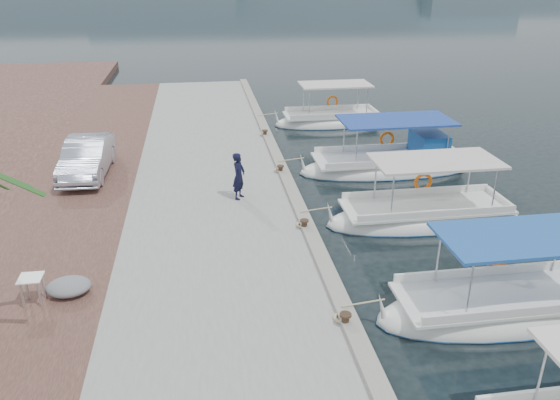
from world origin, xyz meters
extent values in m
plane|color=black|center=(0.00, 0.00, 0.00)|extent=(400.00, 400.00, 0.00)
cube|color=gray|center=(-3.00, 5.00, 0.25)|extent=(6.00, 40.00, 0.50)
cube|color=gray|center=(-0.22, 5.00, 0.56)|extent=(0.44, 40.00, 0.12)
cube|color=#4D2F29|center=(-8.00, 5.00, 0.25)|extent=(4.00, 40.00, 0.50)
ellipsoid|color=white|center=(3.92, -2.96, 0.05)|extent=(6.65, 2.27, 1.30)
ellipsoid|color=#164F9B|center=(3.92, -2.96, 0.03)|extent=(6.68, 2.32, 0.22)
cube|color=white|center=(3.92, -2.96, 0.55)|extent=(5.45, 1.95, 0.08)
cube|color=#2154A7|center=(4.09, -2.96, 2.19)|extent=(3.99, 2.09, 0.08)
cylinder|color=silver|center=(2.43, -3.81, 1.35)|extent=(0.05, 0.05, 1.60)
torus|color=orange|center=(4.22, -1.88, 1.00)|extent=(0.68, 0.12, 0.68)
ellipsoid|color=white|center=(4.07, 2.49, 0.05)|extent=(6.93, 2.31, 1.30)
ellipsoid|color=#164F9B|center=(4.07, 2.49, 0.03)|extent=(6.97, 2.35, 0.22)
cube|color=white|center=(4.07, 2.49, 0.55)|extent=(5.69, 1.98, 0.08)
cube|color=beige|center=(4.24, 2.49, 2.19)|extent=(4.16, 2.12, 0.08)
cylinder|color=silver|center=(2.51, 1.63, 1.35)|extent=(0.05, 0.05, 1.60)
torus|color=orange|center=(4.37, 3.59, 1.00)|extent=(0.68, 0.12, 0.68)
ellipsoid|color=white|center=(4.46, 7.50, 0.05)|extent=(7.72, 2.58, 1.30)
ellipsoid|color=#164F9B|center=(4.46, 7.50, 0.03)|extent=(7.76, 2.63, 0.22)
cube|color=white|center=(4.46, 7.50, 0.55)|extent=(6.33, 2.22, 0.08)
cube|color=#1E3D99|center=(4.65, 7.50, 2.19)|extent=(4.63, 2.37, 0.08)
cylinder|color=silver|center=(2.72, 6.53, 1.35)|extent=(0.05, 0.05, 1.60)
torus|color=orange|center=(4.76, 8.73, 1.00)|extent=(0.68, 0.12, 0.68)
cube|color=#164F9B|center=(6.20, 7.50, 1.10)|extent=(1.20, 1.80, 1.00)
ellipsoid|color=white|center=(3.72, 14.88, 0.05)|extent=(6.24, 2.22, 1.30)
ellipsoid|color=#164F9B|center=(3.72, 14.88, 0.03)|extent=(6.28, 2.27, 0.22)
cube|color=white|center=(3.72, 14.88, 0.55)|extent=(5.12, 1.91, 0.08)
cube|color=silver|center=(3.88, 14.88, 2.19)|extent=(3.75, 2.04, 0.08)
cylinder|color=silver|center=(2.32, 14.04, 1.35)|extent=(0.05, 0.05, 1.60)
torus|color=orange|center=(4.02, 15.93, 1.00)|extent=(0.68, 0.12, 0.68)
cylinder|color=black|center=(-0.35, -3.50, 0.65)|extent=(0.18, 0.18, 0.30)
cylinder|color=black|center=(-0.35, -3.50, 0.80)|extent=(0.28, 0.28, 0.05)
cylinder|color=black|center=(-0.35, 1.50, 0.65)|extent=(0.18, 0.18, 0.30)
cylinder|color=black|center=(-0.35, 1.50, 0.80)|extent=(0.28, 0.28, 0.05)
cylinder|color=black|center=(-0.35, 6.50, 0.65)|extent=(0.18, 0.18, 0.30)
cylinder|color=black|center=(-0.35, 6.50, 0.80)|extent=(0.28, 0.28, 0.05)
cylinder|color=black|center=(-0.35, 11.50, 0.65)|extent=(0.18, 0.18, 0.30)
cylinder|color=black|center=(-0.35, 11.50, 0.80)|extent=(0.28, 0.28, 0.05)
imported|color=black|center=(-2.17, 4.28, 1.34)|extent=(0.64, 0.73, 1.68)
imported|color=#AFB6C8|center=(-7.84, 7.50, 1.22)|extent=(1.67, 4.44, 1.45)
ellipsoid|color=slate|center=(-6.92, -1.16, 0.70)|extent=(1.10, 0.90, 0.40)
cylinder|color=silver|center=(-7.87, -1.67, 0.85)|extent=(0.06, 0.06, 0.70)
cylinder|color=silver|center=(-7.47, -1.67, 0.85)|extent=(0.06, 0.06, 0.70)
cylinder|color=silver|center=(-7.87, -1.27, 0.85)|extent=(0.06, 0.06, 0.70)
cylinder|color=silver|center=(-7.47, -1.27, 0.85)|extent=(0.06, 0.06, 0.70)
cube|color=white|center=(-7.67, -1.47, 1.21)|extent=(0.55, 0.55, 0.03)
camera|label=1|loc=(-3.38, -13.55, 8.23)|focal=35.00mm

